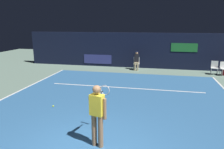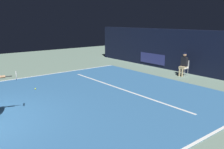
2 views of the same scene
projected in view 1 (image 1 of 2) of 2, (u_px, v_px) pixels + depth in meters
ground_plane at (118, 100)px, 9.40m from camera, size 32.51×32.51×0.00m
court_surface at (118, 100)px, 9.40m from camera, size 10.12×10.33×0.01m
line_sideline_right at (17, 92)px, 10.43m from camera, size 0.10×10.33×0.01m
line_service at (125, 88)px, 11.12m from camera, size 7.90×0.10×0.01m
back_wall at (136, 50)px, 16.06m from camera, size 16.97×0.33×2.60m
tennis_player at (98, 112)px, 5.67m from camera, size 0.51×1.03×1.73m
line_judge_on_chair at (136, 60)px, 15.32m from camera, size 0.47×0.55×1.32m
courtside_chair_near at (224, 68)px, 13.72m from camera, size 0.51×0.49×0.88m
courtside_chair_far at (215, 67)px, 13.98m from camera, size 0.49×0.47×0.88m
tennis_ball at (53, 106)px, 8.58m from camera, size 0.07×0.07×0.07m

